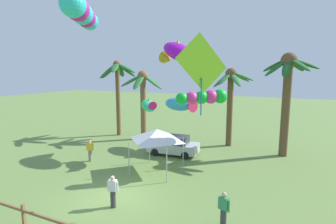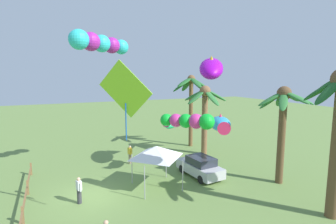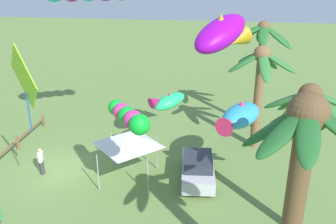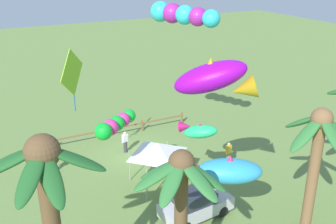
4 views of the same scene
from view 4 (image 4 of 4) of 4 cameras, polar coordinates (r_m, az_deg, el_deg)
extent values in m
plane|color=olive|center=(27.82, -4.63, -6.19)|extent=(120.00, 120.00, 0.00)
ellipsoid|color=#2D7033|center=(13.43, -1.43, -9.18)|extent=(1.98, 0.66, 0.91)
ellipsoid|color=#2D7033|center=(13.15, 0.61, -10.27)|extent=(1.80, 1.68, 1.04)
ellipsoid|color=#2D7033|center=(13.26, 4.50, -9.90)|extent=(0.87, 1.99, 0.99)
ellipsoid|color=#2D7033|center=(13.91, 5.30, -9.27)|extent=(1.75, 1.46, 1.37)
ellipsoid|color=#2D7033|center=(14.60, 3.24, -7.82)|extent=(1.69, 1.45, 1.45)
ellipsoid|color=#2D7033|center=(14.66, 1.58, -7.00)|extent=(1.21, 1.92, 1.19)
ellipsoid|color=#2D7033|center=(14.23, -1.11, -8.34)|extent=(1.56, 1.71, 1.34)
sphere|color=brown|center=(13.73, 2.00, -7.39)|extent=(0.95, 0.95, 0.95)
cylinder|color=brown|center=(20.60, 20.38, -8.69)|extent=(0.54, 0.54, 6.05)
ellipsoid|color=#2D7033|center=(18.80, 19.59, -3.02)|extent=(2.13, 0.87, 1.57)
ellipsoid|color=#2D7033|center=(18.69, 22.96, -3.24)|extent=(1.24, 2.28, 1.34)
ellipsoid|color=#2D7033|center=(20.43, 21.66, -0.97)|extent=(2.14, 1.84, 1.35)
ellipsoid|color=#2D7033|center=(20.02, 19.09, -1.33)|extent=(0.91, 2.17, 1.50)
sphere|color=brown|center=(19.33, 21.53, -0.89)|extent=(1.03, 1.03, 1.03)
ellipsoid|color=#1E5623|center=(13.13, -22.19, -6.91)|extent=(2.19, 0.96, 1.03)
ellipsoid|color=#1E5623|center=(12.30, -19.41, -8.87)|extent=(1.61, 2.08, 1.17)
ellipsoid|color=#1E5623|center=(12.40, -16.67, -9.16)|extent=(0.71, 1.95, 1.47)
ellipsoid|color=#1E5623|center=(12.92, -13.45, -6.70)|extent=(2.15, 1.29, 1.19)
ellipsoid|color=#1E5623|center=(13.60, -14.67, -6.16)|extent=(1.97, 1.36, 1.52)
ellipsoid|color=#1E5623|center=(13.93, -17.86, -5.99)|extent=(0.81, 1.90, 1.58)
ellipsoid|color=#1E5623|center=(13.65, -21.08, -5.99)|extent=(1.89, 1.91, 1.17)
sphere|color=brown|center=(12.94, -17.88, -5.53)|extent=(1.17, 1.17, 1.17)
cube|color=brown|center=(32.69, 2.03, -0.81)|extent=(0.12, 0.12, 0.95)
cube|color=brown|center=(31.23, -3.79, -1.96)|extent=(0.12, 0.12, 0.95)
cube|color=brown|center=(30.14, -10.10, -3.18)|extent=(0.12, 0.12, 0.95)
cube|color=brown|center=(29.45, -16.82, -4.43)|extent=(0.12, 0.12, 0.95)
cube|color=brown|center=(30.56, -6.90, -2.24)|extent=(10.93, 0.09, 0.11)
cube|color=#BCBCC1|center=(21.45, 4.12, -13.59)|extent=(4.04, 2.05, 0.70)
cube|color=#282D38|center=(21.02, 3.83, -12.32)|extent=(2.16, 1.68, 0.56)
cylinder|color=black|center=(22.74, 5.43, -12.28)|extent=(0.61, 0.23, 0.60)
cylinder|color=black|center=(21.76, 8.00, -14.16)|extent=(0.61, 0.23, 0.60)
cylinder|color=black|center=(21.59, 0.16, -14.24)|extent=(0.61, 0.23, 0.60)
cylinder|color=#38383D|center=(26.42, -16.48, -7.66)|extent=(0.26, 0.26, 0.84)
cube|color=#338956|center=(26.10, -16.64, -6.34)|extent=(0.43, 0.33, 0.54)
sphere|color=tan|center=(25.93, -16.73, -5.61)|extent=(0.21, 0.21, 0.21)
cylinder|color=#338956|center=(26.16, -17.13, -6.46)|extent=(0.09, 0.09, 0.52)
cylinder|color=#338956|center=(26.09, -16.13, -6.41)|extent=(0.09, 0.09, 0.52)
cylinder|color=#38383D|center=(28.03, -6.23, -5.06)|extent=(0.26, 0.26, 0.84)
cube|color=silver|center=(27.72, -6.29, -3.79)|extent=(0.43, 0.32, 0.54)
sphere|color=tan|center=(27.57, -6.32, -3.09)|extent=(0.21, 0.21, 0.21)
cylinder|color=silver|center=(27.87, -5.90, -3.75)|extent=(0.09, 0.09, 0.52)
cylinder|color=silver|center=(27.63, -6.67, -4.02)|extent=(0.09, 0.09, 0.52)
cylinder|color=gray|center=(26.67, 8.76, -6.67)|extent=(0.26, 0.26, 0.84)
cube|color=yellow|center=(26.35, 8.84, -5.35)|extent=(0.43, 0.34, 0.54)
sphere|color=beige|center=(26.19, 8.89, -4.61)|extent=(0.21, 0.21, 0.21)
cylinder|color=yellow|center=(26.54, 9.13, -5.28)|extent=(0.09, 0.09, 0.52)
cylinder|color=yellow|center=(26.21, 8.53, -5.61)|extent=(0.09, 0.09, 0.52)
cylinder|color=#9E9EA3|center=(25.27, -0.11, -6.46)|extent=(0.06, 0.06, 2.10)
cylinder|color=#9E9EA3|center=(24.35, -5.62, -7.74)|extent=(0.06, 0.06, 2.10)
cylinder|color=#9E9EA3|center=(23.28, 2.82, -9.15)|extent=(0.06, 0.06, 2.10)
cylinder|color=#9E9EA3|center=(22.28, -3.10, -10.70)|extent=(0.06, 0.06, 2.10)
pyramid|color=white|center=(23.07, -1.54, -5.39)|extent=(2.86, 2.86, 0.75)
cube|color=#8AD224|center=(23.03, -13.84, 5.64)|extent=(1.81, 2.00, 2.64)
cylinder|color=#1953AA|center=(23.47, -13.52, 2.09)|extent=(0.06, 0.06, 1.73)
ellipsoid|color=#24D774|center=(21.57, 4.73, -2.87)|extent=(2.11, 2.17, 1.10)
cone|color=#B11661|center=(21.72, 2.52, -2.11)|extent=(0.95, 0.96, 0.73)
cone|color=#B11661|center=(21.44, 4.76, -2.09)|extent=(0.55, 0.55, 0.40)
sphere|color=#2AC5C9|center=(25.66, -1.10, 14.45)|extent=(1.31, 1.31, 1.31)
sphere|color=#A92299|center=(25.15, 0.66, 14.22)|extent=(1.25, 1.25, 1.25)
sphere|color=#2AC5C9|center=(24.67, 2.48, 13.96)|extent=(1.20, 1.20, 1.20)
sphere|color=#A92299|center=(24.21, 4.37, 13.69)|extent=(1.15, 1.15, 1.15)
sphere|color=#2AC5C9|center=(23.78, 6.33, 13.38)|extent=(1.10, 1.10, 1.10)
ellipsoid|color=#2E9CD2|center=(18.52, 8.98, -8.50)|extent=(3.40, 2.77, 1.13)
cone|color=#DD285B|center=(18.38, 4.71, -8.57)|extent=(1.31, 1.31, 0.98)
cone|color=#DD285B|center=(18.27, 9.07, -7.15)|extent=(0.82, 0.82, 0.62)
ellipsoid|color=#970BB9|center=(17.55, 6.17, 5.06)|extent=(3.93, 3.41, 2.25)
cone|color=#B39015|center=(17.75, 11.03, 3.32)|extent=(1.73, 1.66, 1.36)
cone|color=#B39015|center=(17.40, 6.24, 6.81)|extent=(0.94, 0.94, 0.69)
sphere|color=green|center=(19.54, -9.39, -2.81)|extent=(0.88, 0.88, 0.88)
sphere|color=#D1318D|center=(20.02, -8.41, -2.22)|extent=(0.85, 0.85, 0.85)
sphere|color=green|center=(20.50, -7.47, -1.65)|extent=(0.81, 0.81, 0.81)
sphere|color=#D1318D|center=(20.99, -6.57, -1.10)|extent=(0.78, 0.78, 0.78)
sphere|color=green|center=(21.49, -5.72, -0.59)|extent=(0.74, 0.74, 0.74)
camera|label=1|loc=(33.86, -24.78, 8.70)|focal=28.26mm
camera|label=2|loc=(26.29, -40.97, 4.20)|focal=27.71mm
camera|label=3|loc=(16.36, -57.52, 4.98)|focal=39.78mm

